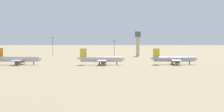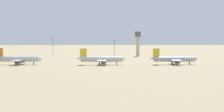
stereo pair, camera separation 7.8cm
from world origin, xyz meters
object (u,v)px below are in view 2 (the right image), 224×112
object	(u,v)px
parked_jet_orange_1	(17,59)
parked_jet_yellow_3	(174,59)
parked_jet_yellow_2	(101,59)
light_pole_west	(53,46)
light_pole_east	(114,48)
control_tower	(138,41)

from	to	relation	value
parked_jet_orange_1	parked_jet_yellow_3	world-z (taller)	parked_jet_orange_1
parked_jet_yellow_3	parked_jet_yellow_2	bearing A→B (deg)	-174.92
light_pole_west	light_pole_east	bearing A→B (deg)	-37.76
parked_jet_yellow_2	light_pole_west	world-z (taller)	light_pole_west
parked_jet_orange_1	parked_jet_yellow_2	distance (m)	56.45
parked_jet_orange_1	control_tower	xyz separation A→B (m)	(92.39, 150.90, 10.16)
parked_jet_yellow_2	light_pole_east	bearing A→B (deg)	85.51
parked_jet_yellow_3	light_pole_west	bearing A→B (deg)	127.01
parked_jet_orange_1	light_pole_east	xyz separation A→B (m)	(68.34, 93.43, 5.07)
control_tower	light_pole_east	distance (m)	62.51
light_pole_west	light_pole_east	world-z (taller)	light_pole_west
parked_jet_orange_1	parked_jet_yellow_2	bearing A→B (deg)	1.51
parked_jet_orange_1	control_tower	world-z (taller)	control_tower
light_pole_west	light_pole_east	size ratio (longest dim) A/B	1.14
control_tower	parked_jet_yellow_3	bearing A→B (deg)	-84.85
parked_jet_orange_1	parked_jet_yellow_3	xyz separation A→B (m)	(106.02, -0.29, -0.11)
light_pole_west	parked_jet_orange_1	bearing A→B (deg)	-95.34
light_pole_west	control_tower	bearing A→B (deg)	10.25
parked_jet_orange_1	light_pole_east	size ratio (longest dim) A/B	2.26
parked_jet_yellow_2	light_pole_east	xyz separation A→B (m)	(11.94, 95.76, 5.16)
light_pole_east	control_tower	bearing A→B (deg)	67.29
light_pole_east	parked_jet_orange_1	bearing A→B (deg)	-126.19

